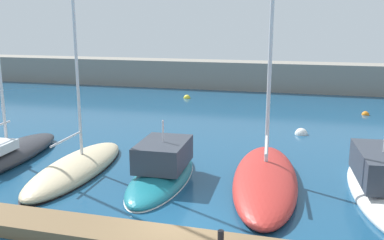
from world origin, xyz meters
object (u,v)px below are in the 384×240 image
at_px(sailboat_charcoal_nearest, 3,153).
at_px(motorboat_teal_third, 162,170).
at_px(sailboat_sand_second, 77,166).
at_px(sailboat_red_fourth, 265,177).
at_px(mooring_buoy_yellow, 187,98).
at_px(mooring_buoy_white, 301,134).
at_px(mooring_buoy_orange, 365,115).
at_px(dock_bollard, 221,237).
at_px(motorboat_white_fifth, 381,184).

bearing_deg(sailboat_charcoal_nearest, motorboat_teal_third, -94.66).
relative_size(sailboat_sand_second, motorboat_teal_third, 2.58).
bearing_deg(motorboat_teal_third, sailboat_red_fourth, -84.78).
distance_m(motorboat_teal_third, mooring_buoy_yellow, 22.39).
distance_m(motorboat_teal_third, sailboat_red_fourth, 4.79).
bearing_deg(mooring_buoy_white, mooring_buoy_orange, 57.86).
distance_m(sailboat_charcoal_nearest, mooring_buoy_yellow, 21.95).
bearing_deg(sailboat_charcoal_nearest, mooring_buoy_white, -59.31).
distance_m(mooring_buoy_orange, mooring_buoy_yellow, 16.45).
relative_size(sailboat_red_fourth, dock_bollard, 39.04).
height_order(motorboat_white_fifth, mooring_buoy_yellow, motorboat_white_fifth).
xyz_separation_m(motorboat_teal_third, sailboat_red_fourth, (4.75, 0.65, -0.13)).
bearing_deg(mooring_buoy_orange, motorboat_white_fifth, -94.36).
height_order(mooring_buoy_yellow, dock_bollard, dock_bollard).
bearing_deg(mooring_buoy_yellow, sailboat_red_fourth, -65.13).
bearing_deg(sailboat_charcoal_nearest, dock_bollard, -118.66).
xyz_separation_m(sailboat_sand_second, mooring_buoy_yellow, (-0.58, 21.90, -0.31)).
bearing_deg(mooring_buoy_orange, mooring_buoy_white, -122.14).
bearing_deg(mooring_buoy_white, sailboat_red_fourth, -98.02).
height_order(sailboat_sand_second, dock_bollard, sailboat_sand_second).
relative_size(sailboat_red_fourth, mooring_buoy_white, 20.40).
distance_m(sailboat_red_fourth, mooring_buoy_orange, 18.56).
bearing_deg(sailboat_charcoal_nearest, sailboat_red_fourth, -91.48).
bearing_deg(motorboat_white_fifth, mooring_buoy_orange, -9.16).
xyz_separation_m(mooring_buoy_yellow, dock_bollard, (9.09, -27.79, 0.68)).
relative_size(sailboat_sand_second, mooring_buoy_white, 22.76).
height_order(sailboat_red_fourth, mooring_buoy_orange, sailboat_red_fourth).
relative_size(motorboat_teal_third, mooring_buoy_orange, 12.59).
bearing_deg(motorboat_teal_third, mooring_buoy_white, -32.98).
bearing_deg(mooring_buoy_white, mooring_buoy_yellow, 134.47).
height_order(mooring_buoy_white, mooring_buoy_yellow, mooring_buoy_white).
bearing_deg(mooring_buoy_yellow, motorboat_white_fifth, -55.26).
distance_m(sailboat_charcoal_nearest, motorboat_white_fifth, 18.66).
relative_size(motorboat_white_fifth, mooring_buoy_orange, 14.78).
relative_size(motorboat_white_fifth, dock_bollard, 19.84).
bearing_deg(sailboat_sand_second, dock_bollard, -126.63).
bearing_deg(dock_bollard, sailboat_charcoal_nearest, 154.57).
height_order(motorboat_white_fifth, mooring_buoy_white, motorboat_white_fifth).
bearing_deg(dock_bollard, motorboat_teal_third, 123.96).
height_order(sailboat_sand_second, mooring_buoy_white, sailboat_sand_second).
height_order(sailboat_charcoal_nearest, sailboat_red_fourth, sailboat_charcoal_nearest).
distance_m(motorboat_teal_third, dock_bollard, 7.21).
bearing_deg(mooring_buoy_white, motorboat_teal_third, -120.46).
distance_m(sailboat_sand_second, motorboat_white_fifth, 14.14).
bearing_deg(sailboat_red_fourth, dock_bollard, 168.80).
bearing_deg(dock_bollard, mooring_buoy_white, 82.71).
bearing_deg(sailboat_sand_second, sailboat_red_fourth, -87.37).
xyz_separation_m(motorboat_teal_third, mooring_buoy_yellow, (-5.06, 21.81, -0.49)).
bearing_deg(motorboat_white_fifth, dock_bollard, 134.81).
bearing_deg(mooring_buoy_white, sailboat_charcoal_nearest, -146.08).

